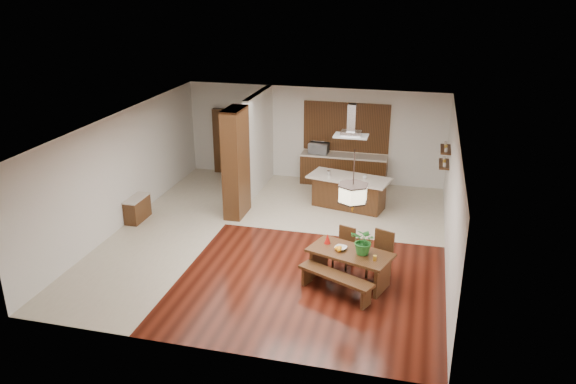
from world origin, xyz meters
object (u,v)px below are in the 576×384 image
(dining_chair_left, at_px, (343,248))
(range_hood, at_px, (352,121))
(fruit_bowl, at_px, (341,248))
(island_cup, at_px, (365,177))
(hallway_console, at_px, (137,209))
(dining_table, at_px, (350,260))
(kitchen_island, at_px, (349,192))
(foliage_plant, at_px, (364,241))
(dining_chair_right, at_px, (379,256))
(microwave, at_px, (319,148))
(pendant_lantern, at_px, (353,181))
(dining_bench, at_px, (335,285))

(dining_chair_left, height_order, range_hood, range_hood)
(fruit_bowl, bearing_deg, island_cup, 89.69)
(hallway_console, bearing_deg, fruit_bowl, -17.54)
(dining_table, xyz_separation_m, kitchen_island, (-0.61, 4.03, -0.06))
(island_cup, bearing_deg, fruit_bowl, -90.31)
(kitchen_island, bearing_deg, foliage_plant, -65.15)
(fruit_bowl, bearing_deg, dining_chair_right, 21.45)
(dining_chair_left, xyz_separation_m, microwave, (-1.57, 5.16, 0.66))
(pendant_lantern, height_order, fruit_bowl, pendant_lantern)
(microwave, bearing_deg, dining_bench, -73.26)
(dining_chair_left, bearing_deg, microwave, 125.14)
(dining_bench, distance_m, microwave, 6.63)
(dining_chair_left, relative_size, microwave, 1.52)
(foliage_plant, height_order, range_hood, range_hood)
(kitchen_island, height_order, microwave, microwave)
(kitchen_island, bearing_deg, range_hood, 102.55)
(hallway_console, height_order, dining_chair_left, dining_chair_left)
(island_cup, bearing_deg, kitchen_island, 171.44)
(island_cup, bearing_deg, microwave, 131.62)
(foliage_plant, bearing_deg, dining_table, 171.24)
(island_cup, bearing_deg, dining_bench, -90.14)
(dining_chair_left, distance_m, kitchen_island, 3.42)
(hallway_console, xyz_separation_m, fruit_bowl, (5.63, -1.78, 0.42))
(foliage_plant, distance_m, microwave, 6.20)
(kitchen_island, bearing_deg, island_cup, 3.99)
(pendant_lantern, distance_m, foliage_plant, 1.28)
(dining_table, xyz_separation_m, dining_chair_right, (0.57, 0.35, -0.01))
(range_hood, relative_size, microwave, 1.53)
(hallway_console, distance_m, fruit_bowl, 5.92)
(kitchen_island, xyz_separation_m, microwave, (-1.20, 1.76, 0.65))
(pendant_lantern, bearing_deg, island_cup, 92.69)
(island_cup, height_order, microwave, microwave)
(dining_chair_right, distance_m, foliage_plant, 0.70)
(hallway_console, bearing_deg, foliage_plant, -17.02)
(range_hood, bearing_deg, dining_bench, -84.91)
(hallway_console, bearing_deg, island_cup, 20.69)
(dining_chair_right, xyz_separation_m, pendant_lantern, (-0.57, -0.35, 1.74))
(fruit_bowl, distance_m, range_hood, 4.36)
(hallway_console, xyz_separation_m, microwave, (4.03, 3.96, 0.80))
(hallway_console, height_order, dining_bench, hallway_console)
(fruit_bowl, bearing_deg, range_hood, 95.75)
(hallway_console, bearing_deg, dining_table, -17.40)
(dining_chair_left, bearing_deg, foliage_plant, -34.32)
(foliage_plant, bearing_deg, microwave, 109.69)
(pendant_lantern, height_order, island_cup, pendant_lantern)
(dining_bench, xyz_separation_m, dining_chair_left, (-0.04, 1.21, 0.22))
(dining_table, height_order, dining_chair_right, dining_chair_right)
(dining_table, distance_m, fruit_bowl, 0.30)
(pendant_lantern, distance_m, kitchen_island, 4.45)
(dining_table, bearing_deg, dining_chair_left, 110.55)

